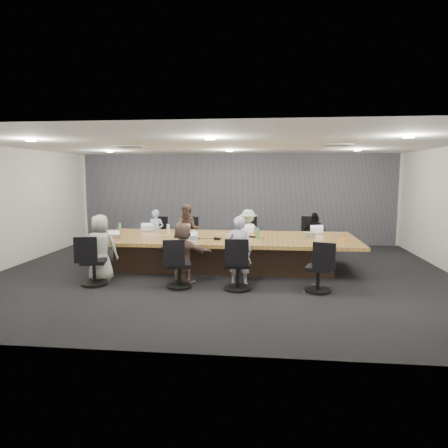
# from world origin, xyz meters

# --- Properties ---
(floor) EXTENTS (10.00, 8.00, 0.00)m
(floor) POSITION_xyz_m (0.00, 0.00, 0.00)
(floor) COLOR black
(floor) RESTS_ON ground
(ceiling) EXTENTS (10.00, 8.00, 0.00)m
(ceiling) POSITION_xyz_m (0.00, 0.00, 2.80)
(ceiling) COLOR white
(ceiling) RESTS_ON wall_back
(wall_back) EXTENTS (10.00, 0.00, 2.80)m
(wall_back) POSITION_xyz_m (0.00, 4.00, 1.40)
(wall_back) COLOR beige
(wall_back) RESTS_ON ground
(wall_front) EXTENTS (10.00, 0.00, 2.80)m
(wall_front) POSITION_xyz_m (0.00, -4.00, 1.40)
(wall_front) COLOR beige
(wall_front) RESTS_ON ground
(wall_left) EXTENTS (0.00, 8.00, 2.80)m
(wall_left) POSITION_xyz_m (-5.00, 0.00, 1.40)
(wall_left) COLOR beige
(wall_left) RESTS_ON ground
(curtain) EXTENTS (9.80, 0.04, 2.80)m
(curtain) POSITION_xyz_m (0.00, 3.92, 1.40)
(curtain) COLOR #575963
(curtain) RESTS_ON ground
(conference_table) EXTENTS (6.00, 2.20, 0.74)m
(conference_table) POSITION_xyz_m (0.00, 0.50, 0.40)
(conference_table) COLOR #352419
(conference_table) RESTS_ON ground
(chair_0) EXTENTS (0.56, 0.56, 0.77)m
(chair_0) POSITION_xyz_m (-2.01, 2.20, 0.39)
(chair_0) COLOR black
(chair_0) RESTS_ON ground
(chair_1) EXTENTS (0.58, 0.58, 0.78)m
(chair_1) POSITION_xyz_m (-1.13, 2.20, 0.39)
(chair_1) COLOR black
(chair_1) RESTS_ON ground
(chair_2) EXTENTS (0.64, 0.64, 0.87)m
(chair_2) POSITION_xyz_m (0.49, 2.20, 0.44)
(chair_2) COLOR black
(chair_2) RESTS_ON ground
(chair_3) EXTENTS (0.68, 0.68, 0.87)m
(chair_3) POSITION_xyz_m (2.19, 2.20, 0.43)
(chair_3) COLOR black
(chair_3) RESTS_ON ground
(chair_4) EXTENTS (0.65, 0.65, 0.79)m
(chair_4) POSITION_xyz_m (-2.41, -1.20, 0.40)
(chair_4) COLOR black
(chair_4) RESTS_ON ground
(chair_5) EXTENTS (0.61, 0.61, 0.75)m
(chair_5) POSITION_xyz_m (-0.69, -1.20, 0.37)
(chair_5) COLOR black
(chair_5) RESTS_ON ground
(chair_6) EXTENTS (0.56, 0.56, 0.81)m
(chair_6) POSITION_xyz_m (0.43, -1.20, 0.40)
(chair_6) COLOR black
(chair_6) RESTS_ON ground
(chair_7) EXTENTS (0.63, 0.63, 0.75)m
(chair_7) POSITION_xyz_m (1.93, -1.20, 0.37)
(chair_7) COLOR black
(chair_7) RESTS_ON ground
(person_0) EXTENTS (0.48, 0.35, 1.23)m
(person_0) POSITION_xyz_m (-2.01, 1.85, 0.61)
(person_0) COLOR #A6C1E7
(person_0) RESTS_ON ground
(laptop_0) EXTENTS (0.34, 0.25, 0.02)m
(laptop_0) POSITION_xyz_m (-2.01, 1.30, 0.75)
(laptop_0) COLOR #B2B2B7
(laptop_0) RESTS_ON conference_table
(person_1) EXTENTS (0.73, 0.61, 1.37)m
(person_1) POSITION_xyz_m (-1.13, 1.85, 0.69)
(person_1) COLOR #4B372D
(person_1) RESTS_ON ground
(laptop_1) EXTENTS (0.39, 0.30, 0.02)m
(laptop_1) POSITION_xyz_m (-1.13, 1.30, 0.75)
(laptop_1) COLOR #8C6647
(laptop_1) RESTS_ON conference_table
(person_2) EXTENTS (0.83, 0.50, 1.26)m
(person_2) POSITION_xyz_m (0.49, 1.85, 0.63)
(person_2) COLOR #9AAF9D
(person_2) RESTS_ON ground
(laptop_2) EXTENTS (0.33, 0.25, 0.02)m
(laptop_2) POSITION_xyz_m (0.49, 1.30, 0.75)
(laptop_2) COLOR #B2B2B7
(laptop_2) RESTS_ON conference_table
(person_3) EXTENTS (0.71, 0.31, 1.20)m
(person_3) POSITION_xyz_m (2.19, 1.85, 0.60)
(person_3) COLOR black
(person_3) RESTS_ON ground
(laptop_3) EXTENTS (0.33, 0.24, 0.02)m
(laptop_3) POSITION_xyz_m (2.19, 1.30, 0.75)
(laptop_3) COLOR #B2B2B7
(laptop_3) RESTS_ON conference_table
(person_4) EXTENTS (0.71, 0.51, 1.37)m
(person_4) POSITION_xyz_m (-2.41, -0.85, 0.68)
(person_4) COLOR #A0A99E
(person_4) RESTS_ON ground
(laptop_4) EXTENTS (0.35, 0.24, 0.02)m
(laptop_4) POSITION_xyz_m (-2.41, -0.30, 0.75)
(laptop_4) COLOR #8C6647
(laptop_4) RESTS_ON conference_table
(person_5) EXTENTS (1.19, 0.57, 1.23)m
(person_5) POSITION_xyz_m (-0.69, -0.85, 0.61)
(person_5) COLOR brown
(person_5) RESTS_ON ground
(laptop_5) EXTENTS (0.36, 0.26, 0.02)m
(laptop_5) POSITION_xyz_m (-0.69, -0.30, 0.75)
(laptop_5) COLOR #B2B2B7
(laptop_5) RESTS_ON conference_table
(person_6) EXTENTS (0.53, 0.37, 1.37)m
(person_6) POSITION_xyz_m (0.43, -0.85, 0.69)
(person_6) COLOR silver
(person_6) RESTS_ON ground
(laptop_6) EXTENTS (0.36, 0.26, 0.02)m
(laptop_6) POSITION_xyz_m (0.43, -0.30, 0.75)
(laptop_6) COLOR #B2B2B7
(laptop_6) RESTS_ON conference_table
(bottle_green_left) EXTENTS (0.09, 0.09, 0.24)m
(bottle_green_left) POSITION_xyz_m (-2.65, 0.87, 0.86)
(bottle_green_left) COLOR #4FA15C
(bottle_green_left) RESTS_ON conference_table
(bottle_green_right) EXTENTS (0.07, 0.07, 0.23)m
(bottle_green_right) POSITION_xyz_m (0.77, 0.35, 0.86)
(bottle_green_right) COLOR #4FA15C
(bottle_green_right) RESTS_ON conference_table
(bottle_clear) EXTENTS (0.08, 0.08, 0.24)m
(bottle_clear) POSITION_xyz_m (-1.40, 0.78, 0.86)
(bottle_clear) COLOR silver
(bottle_clear) RESTS_ON conference_table
(cup_white_far) EXTENTS (0.08, 0.08, 0.10)m
(cup_white_far) POSITION_xyz_m (-0.79, 0.91, 0.79)
(cup_white_far) COLOR white
(cup_white_far) RESTS_ON conference_table
(cup_white_near) EXTENTS (0.10, 0.10, 0.10)m
(cup_white_near) POSITION_xyz_m (1.98, 0.56, 0.79)
(cup_white_near) COLOR white
(cup_white_near) RESTS_ON conference_table
(mug_brown) EXTENTS (0.10, 0.10, 0.10)m
(mug_brown) POSITION_xyz_m (-2.65, 0.24, 0.79)
(mug_brown) COLOR brown
(mug_brown) RESTS_ON conference_table
(mic_left) EXTENTS (0.16, 0.14, 0.03)m
(mic_left) POSITION_xyz_m (-0.59, 0.10, 0.75)
(mic_left) COLOR black
(mic_left) RESTS_ON conference_table
(mic_right) EXTENTS (0.18, 0.15, 0.03)m
(mic_right) POSITION_xyz_m (0.63, 0.50, 0.76)
(mic_right) COLOR black
(mic_right) RESTS_ON conference_table
(stapler) EXTENTS (0.16, 0.10, 0.06)m
(stapler) POSITION_xyz_m (-0.11, 0.02, 0.77)
(stapler) COLOR black
(stapler) RESTS_ON conference_table
(canvas_bag) EXTENTS (0.26, 0.19, 0.13)m
(canvas_bag) POSITION_xyz_m (1.93, 0.53, 0.80)
(canvas_bag) COLOR gray
(canvas_bag) RESTS_ON conference_table
(snack_packet) EXTENTS (0.21, 0.18, 0.04)m
(snack_packet) POSITION_xyz_m (2.65, 0.30, 0.76)
(snack_packet) COLOR orange
(snack_packet) RESTS_ON conference_table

